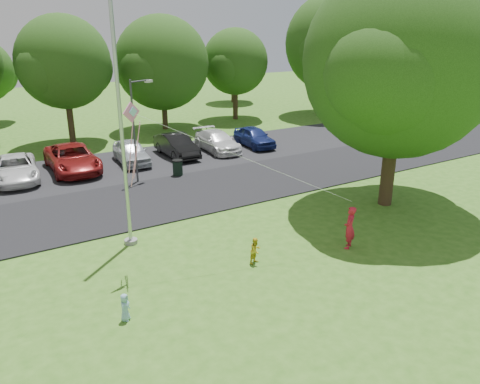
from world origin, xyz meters
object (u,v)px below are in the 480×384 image
flagpole (122,137)px  woman (350,228)px  child_yellow (256,250)px  kite (139,128)px  trash_can (178,168)px  big_tree (400,66)px  street_lamp (136,122)px  child_blue (125,307)px

flagpole → woman: (6.88, -4.65, -3.34)m
child_yellow → kite: kite is taller
trash_can → big_tree: (6.42, -9.13, 5.84)m
street_lamp → child_blue: (-4.79, -11.86, -2.83)m
big_tree → kite: 11.68m
big_tree → woman: bearing=-152.3°
big_tree → child_blue: big_tree is taller
woman → kite: (-6.95, 2.59, 4.06)m
street_lamp → big_tree: 12.99m
trash_can → woman: 11.71m
child_yellow → kite: (-3.30, 1.77, 4.41)m
street_lamp → flagpole: bearing=-136.6°
trash_can → child_yellow: child_yellow is taller
big_tree → trash_can: bearing=125.1°
big_tree → child_blue: 14.78m
woman → child_blue: size_ratio=1.98×
kite → trash_can: bearing=39.0°
flagpole → kite: (-0.07, -2.06, 0.72)m
flagpole → street_lamp: flagpole is taller
flagpole → street_lamp: (3.00, 7.10, -0.92)m
trash_can → big_tree: big_tree is taller
street_lamp → child_yellow: bearing=-112.5°
woman → child_yellow: woman is taller
woman → child_blue: woman is taller
trash_can → child_blue: 13.56m
trash_can → street_lamp: bearing=175.2°
street_lamp → big_tree: big_tree is taller
child_blue → kite: size_ratio=0.11×
flagpole → woman: flagpole is taller
woman → child_yellow: 3.76m
street_lamp → woman: bearing=-95.4°
flagpole → big_tree: big_tree is taller
street_lamp → kite: 9.79m
flagpole → child_yellow: flagpole is taller
street_lamp → child_blue: bearing=-135.7°
child_yellow → trash_can: bearing=61.6°
woman → child_blue: (-8.67, -0.11, -0.41)m
woman → kite: kite is taller
child_blue → kite: kite is taller
street_lamp → child_yellow: size_ratio=5.62×
child_yellow → child_blue: (-5.02, -0.93, -0.07)m
big_tree → kite: bearing=179.2°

